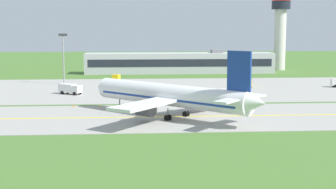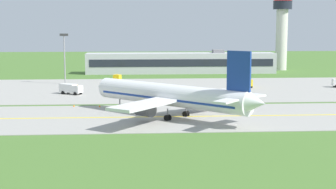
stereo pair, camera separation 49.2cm
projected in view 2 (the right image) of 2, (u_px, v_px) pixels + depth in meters
ground_plane at (159, 117)px, 90.53m from camera, size 500.00×500.00×0.00m
taxiway_strip at (159, 117)px, 90.53m from camera, size 240.00×28.00×0.10m
apron_pad at (188, 89)px, 132.70m from camera, size 140.00×52.00×0.10m
taxiway_centreline at (159, 117)px, 90.52m from camera, size 220.00×0.60×0.01m
airplane_lead at (171, 96)px, 89.48m from camera, size 31.32×31.14×12.70m
service_truck_fuel at (245, 82)px, 135.75m from camera, size 3.04×6.24×2.60m
service_truck_catering at (115, 79)px, 146.30m from camera, size 4.57×6.67×2.59m
service_truck_pushback at (71, 88)px, 121.00m from camera, size 6.15×4.99×2.60m
terminal_building at (181, 63)px, 178.08m from camera, size 68.02×9.71×8.49m
control_tower at (282, 26)px, 189.30m from camera, size 7.60×7.60×28.34m
apron_light_mast at (64, 52)px, 142.17m from camera, size 2.40×0.50×14.70m
traffic_cone_near_edge at (74, 106)px, 101.98m from camera, size 0.44×0.44×0.60m
traffic_cone_mid_edge at (100, 106)px, 101.58m from camera, size 0.44×0.44×0.60m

